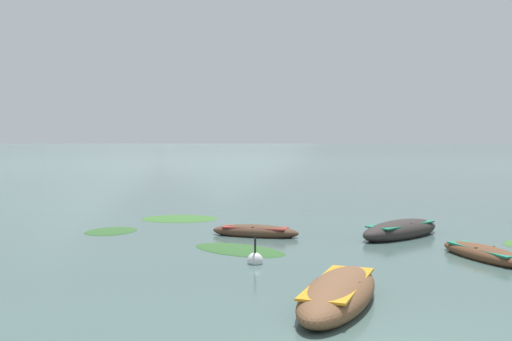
# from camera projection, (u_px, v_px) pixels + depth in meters

# --- Properties ---
(ground_plane) EXTENTS (6000.00, 6000.00, 0.00)m
(ground_plane) POSITION_uv_depth(u_px,v_px,m) (241.00, 143.00, 1506.14)
(ground_plane) COLOR #425B56
(mountain_1) EXTENTS (952.78, 952.78, 375.71)m
(mountain_1) POSITION_uv_depth(u_px,v_px,m) (34.00, 81.00, 1784.04)
(mountain_1) COLOR slate
(mountain_1) RESTS_ON ground
(mountain_2) EXTENTS (747.19, 747.19, 213.70)m
(mountain_2) POSITION_uv_depth(u_px,v_px,m) (224.00, 111.00, 2019.30)
(mountain_2) COLOR slate
(mountain_2) RESTS_ON ground
(rowboat_0) EXTENTS (3.46, 1.96, 0.54)m
(rowboat_0) POSITION_uv_depth(u_px,v_px,m) (255.00, 232.00, 21.89)
(rowboat_0) COLOR #4C3323
(rowboat_0) RESTS_ON ground
(rowboat_1) EXTENTS (4.11, 3.85, 0.79)m
(rowboat_1) POSITION_uv_depth(u_px,v_px,m) (401.00, 230.00, 21.74)
(rowboat_1) COLOR #2D2826
(rowboat_1) RESTS_ON ground
(rowboat_2) EXTENTS (2.97, 4.72, 0.81)m
(rowboat_2) POSITION_uv_depth(u_px,v_px,m) (338.00, 294.00, 12.65)
(rowboat_2) COLOR brown
(rowboat_2) RESTS_ON ground
(rowboat_4) EXTENTS (2.01, 3.81, 0.51)m
(rowboat_4) POSITION_uv_depth(u_px,v_px,m) (484.00, 254.00, 17.62)
(rowboat_4) COLOR brown
(rowboat_4) RESTS_ON ground
(mooring_buoy) EXTENTS (0.46, 0.46, 0.98)m
(mooring_buoy) POSITION_uv_depth(u_px,v_px,m) (255.00, 260.00, 16.96)
(mooring_buoy) COLOR silver
(mooring_buoy) RESTS_ON ground
(weed_patch_1) EXTENTS (3.73, 2.99, 0.14)m
(weed_patch_1) POSITION_uv_depth(u_px,v_px,m) (180.00, 219.00, 26.77)
(weed_patch_1) COLOR #38662D
(weed_patch_1) RESTS_ON ground
(weed_patch_2) EXTENTS (2.60, 2.83, 0.14)m
(weed_patch_2) POSITION_uv_depth(u_px,v_px,m) (111.00, 231.00, 23.05)
(weed_patch_2) COLOR #2D5628
(weed_patch_2) RESTS_ON ground
(weed_patch_5) EXTENTS (3.86, 3.70, 0.14)m
(weed_patch_5) POSITION_uv_depth(u_px,v_px,m) (239.00, 250.00, 19.10)
(weed_patch_5) COLOR #2D5628
(weed_patch_5) RESTS_ON ground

